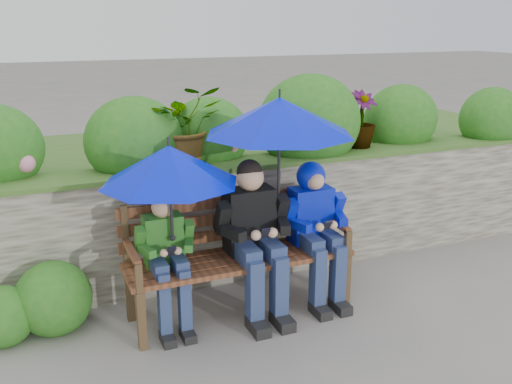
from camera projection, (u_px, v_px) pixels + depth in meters
name	position (u px, v px, depth m)	size (l,w,h in m)	color
ground	(261.00, 311.00, 4.48)	(60.00, 60.00, 0.00)	slate
garden_backdrop	(198.00, 186.00, 5.74)	(8.00, 2.88, 1.78)	#5C5748
park_bench	(236.00, 247.00, 4.37)	(1.73, 0.51, 0.91)	#4B3721
boy_left	(167.00, 254.00, 4.09)	(0.42, 0.48, 1.02)	#1F6F1E
boy_middle	(255.00, 232.00, 4.29)	(0.56, 0.64, 1.20)	black
boy_right	(316.00, 220.00, 4.50)	(0.50, 0.60, 1.13)	#0C13B9
umbrella_left	(169.00, 165.00, 3.89)	(0.98, 0.98, 0.75)	#0011E5
umbrella_right	(279.00, 116.00, 4.18)	(1.14, 1.14, 1.01)	#0011E5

